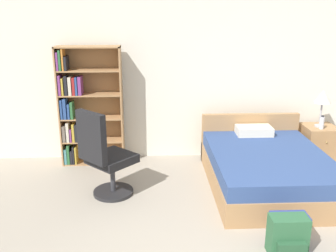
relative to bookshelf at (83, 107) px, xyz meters
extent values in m
cube|color=silver|center=(1.70, 0.24, 0.45)|extent=(9.00, 0.06, 2.60)
cube|color=#AD7F51|center=(-0.32, -0.01, 0.01)|extent=(0.02, 0.29, 1.71)
cube|color=#AD7F51|center=(0.55, -0.01, 0.01)|extent=(0.02, 0.29, 1.71)
cube|color=#936C45|center=(0.11, 0.13, 0.01)|extent=(0.89, 0.01, 1.71)
cube|color=#AD7F51|center=(0.11, -0.01, -0.84)|extent=(0.85, 0.27, 0.02)
cube|color=teal|center=(-0.28, -0.06, -0.72)|extent=(0.04, 0.16, 0.23)
cube|color=#2D6638|center=(-0.24, -0.03, -0.69)|extent=(0.04, 0.22, 0.28)
cube|color=black|center=(-0.20, -0.06, -0.73)|extent=(0.03, 0.16, 0.20)
cube|color=black|center=(-0.17, -0.05, -0.70)|extent=(0.02, 0.19, 0.26)
cube|color=gold|center=(-0.14, -0.04, -0.70)|extent=(0.02, 0.20, 0.25)
cube|color=#AD7F51|center=(0.11, -0.01, -0.50)|extent=(0.85, 0.27, 0.02)
cube|color=#665B51|center=(-0.28, -0.06, -0.37)|extent=(0.04, 0.17, 0.24)
cube|color=beige|center=(-0.23, -0.03, -0.34)|extent=(0.04, 0.22, 0.28)
cube|color=#7A387F|center=(-0.19, -0.05, -0.39)|extent=(0.02, 0.18, 0.19)
cube|color=gold|center=(-0.15, -0.06, -0.35)|extent=(0.03, 0.17, 0.26)
cube|color=black|center=(-0.10, -0.05, -0.36)|extent=(0.04, 0.19, 0.25)
cube|color=#665B51|center=(-0.05, -0.06, -0.38)|extent=(0.04, 0.16, 0.22)
cube|color=#7A387F|center=(0.00, -0.06, -0.38)|extent=(0.02, 0.16, 0.22)
cube|color=#AD7F51|center=(0.11, -0.01, -0.15)|extent=(0.85, 0.27, 0.02)
cube|color=navy|center=(-0.29, -0.05, 0.00)|extent=(0.03, 0.17, 0.28)
cube|color=navy|center=(-0.24, -0.05, 0.00)|extent=(0.04, 0.17, 0.29)
cube|color=navy|center=(-0.19, -0.03, -0.04)|extent=(0.03, 0.22, 0.22)
cube|color=#2D6638|center=(-0.15, -0.05, -0.02)|extent=(0.03, 0.18, 0.24)
cube|color=#AD7F51|center=(0.11, -0.01, 0.19)|extent=(0.85, 0.27, 0.02)
cube|color=#7A387F|center=(-0.29, -0.05, 0.34)|extent=(0.03, 0.19, 0.28)
cube|color=gold|center=(-0.25, -0.03, 0.32)|extent=(0.03, 0.22, 0.24)
cube|color=black|center=(-0.20, -0.05, 0.33)|extent=(0.04, 0.17, 0.27)
cube|color=beige|center=(-0.15, -0.05, 0.33)|extent=(0.04, 0.19, 0.25)
cube|color=maroon|center=(-0.09, -0.03, 0.32)|extent=(0.04, 0.22, 0.24)
cube|color=navy|center=(-0.06, -0.06, 0.32)|extent=(0.03, 0.17, 0.25)
cube|color=#7A387F|center=(-0.01, -0.04, 0.33)|extent=(0.04, 0.20, 0.25)
cube|color=#AD7F51|center=(0.11, -0.01, 0.53)|extent=(0.85, 0.27, 0.02)
cube|color=#7A387F|center=(-0.29, -0.05, 0.67)|extent=(0.03, 0.18, 0.25)
cube|color=#2D6638|center=(-0.25, -0.04, 0.68)|extent=(0.03, 0.20, 0.28)
cube|color=orange|center=(-0.21, -0.05, 0.69)|extent=(0.02, 0.18, 0.30)
cube|color=black|center=(-0.18, -0.03, 0.64)|extent=(0.03, 0.22, 0.19)
cube|color=#AD7F51|center=(0.11, -0.01, 0.85)|extent=(0.89, 0.29, 0.02)
cube|color=#AD7F51|center=(2.44, -0.92, -0.71)|extent=(1.44, 1.92, 0.28)
cube|color=#334C84|center=(2.44, -0.92, -0.47)|extent=(1.41, 1.89, 0.19)
cube|color=#AD7F51|center=(2.44, 0.00, -0.49)|extent=(1.44, 0.08, 0.72)
cube|color=silver|center=(2.44, -0.21, -0.32)|extent=(0.50, 0.30, 0.12)
cylinder|color=#232326|center=(0.49, -1.02, -0.83)|extent=(0.49, 0.49, 0.04)
cylinder|color=#333338|center=(0.49, -1.02, -0.62)|extent=(0.06, 0.06, 0.37)
cube|color=black|center=(0.49, -1.02, -0.39)|extent=(0.68, 0.68, 0.10)
cube|color=black|center=(0.30, -1.22, -0.04)|extent=(0.37, 0.36, 0.59)
cube|color=#AD7F51|center=(3.46, -0.10, -0.58)|extent=(0.46, 0.47, 0.54)
sphere|color=tan|center=(3.46, -0.35, -0.47)|extent=(0.02, 0.02, 0.02)
cylinder|color=#B2B2B7|center=(3.44, -0.11, -0.30)|extent=(0.14, 0.14, 0.02)
cylinder|color=#B2B2B7|center=(3.44, -0.11, -0.12)|extent=(0.02, 0.02, 0.34)
cone|color=white|center=(3.44, -0.11, 0.15)|extent=(0.24, 0.24, 0.19)
cylinder|color=silver|center=(3.42, -0.22, -0.22)|extent=(0.06, 0.06, 0.18)
cylinder|color=#2D2D33|center=(3.42, -0.22, -0.12)|extent=(0.04, 0.04, 0.02)
cube|color=navy|center=(2.26, -2.22, -0.67)|extent=(0.34, 0.19, 0.35)
cube|color=navy|center=(2.26, -2.34, -0.75)|extent=(0.26, 0.06, 0.16)
cube|color=#2D603D|center=(2.22, -2.30, -0.66)|extent=(0.35, 0.19, 0.38)
cube|color=#275234|center=(2.22, -2.43, -0.74)|extent=(0.27, 0.07, 0.17)
camera|label=1|loc=(0.98, -5.25, 1.33)|focal=40.00mm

